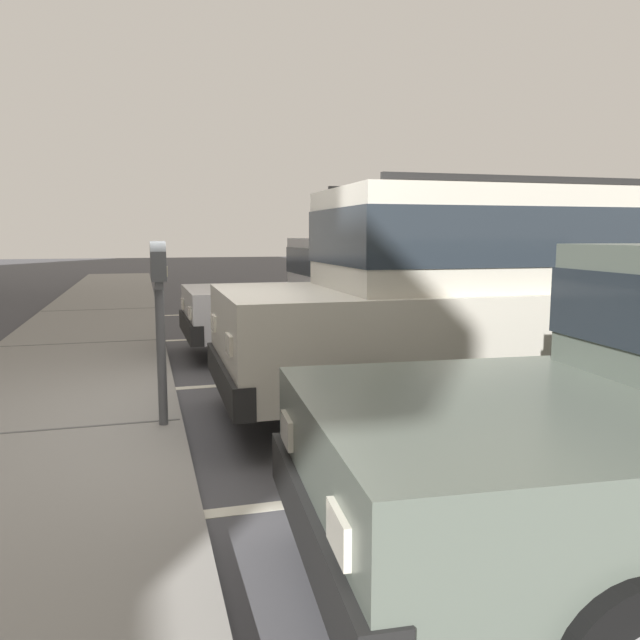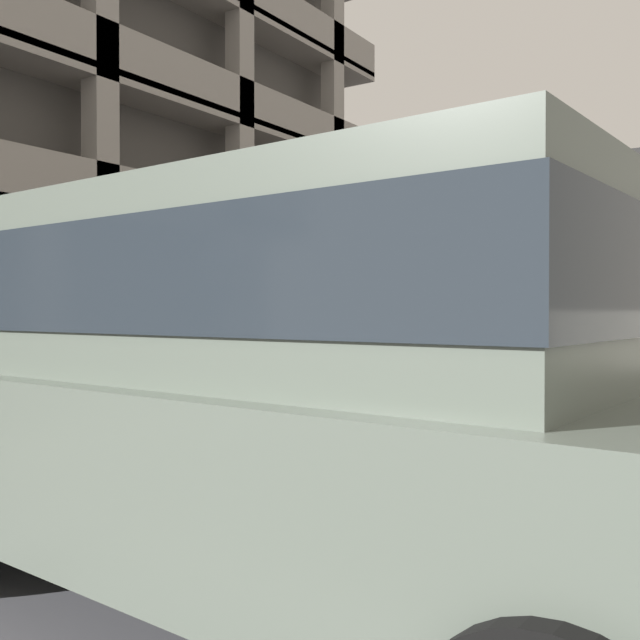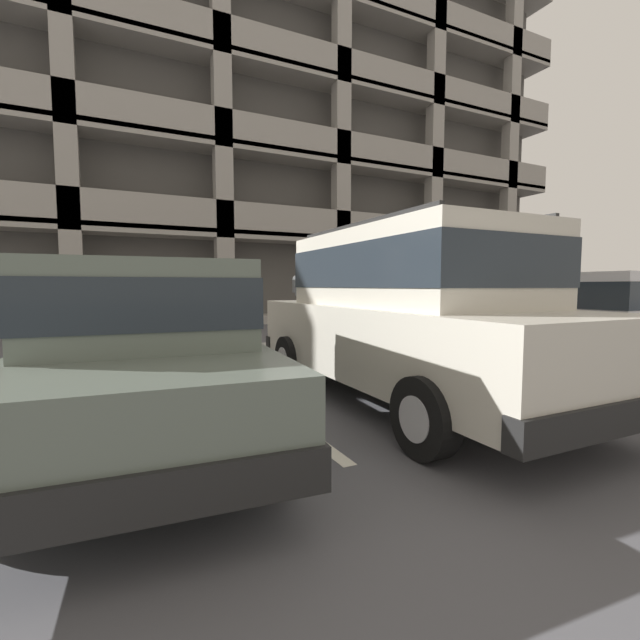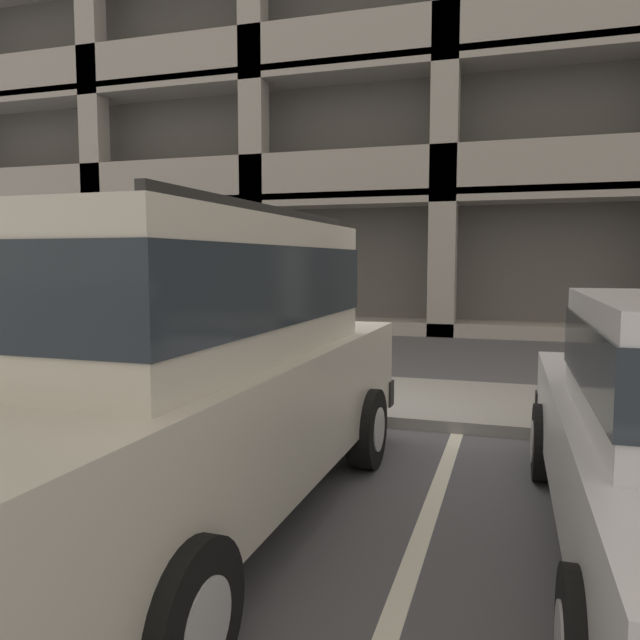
% 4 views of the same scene
% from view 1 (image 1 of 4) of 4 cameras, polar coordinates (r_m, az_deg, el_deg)
% --- Properties ---
extents(ground_plane, '(80.00, 80.00, 0.10)m').
position_cam_1_polar(ground_plane, '(5.24, -10.18, -10.53)').
color(ground_plane, '#4C4C51').
extents(sidewalk, '(40.00, 2.20, 0.12)m').
position_cam_1_polar(sidewalk, '(5.25, -24.67, -9.83)').
color(sidewalk, gray).
rests_on(sidewalk, ground_plane).
extents(parking_stall_lines, '(12.36, 4.80, 0.01)m').
position_cam_1_polar(parking_stall_lines, '(6.94, 0.12, -5.40)').
color(parking_stall_lines, silver).
rests_on(parking_stall_lines, ground_plane).
extents(silver_suv, '(2.07, 4.80, 2.03)m').
position_cam_1_polar(silver_suv, '(5.79, 15.05, 2.58)').
color(silver_suv, beige).
rests_on(silver_suv, ground_plane).
extents(dark_hatchback, '(1.89, 4.50, 1.54)m').
position_cam_1_polar(dark_hatchback, '(8.62, 3.40, 2.68)').
color(dark_hatchback, silver).
rests_on(dark_hatchback, ground_plane).
extents(parking_meter_near, '(0.35, 0.12, 1.42)m').
position_cam_1_polar(parking_meter_near, '(4.88, -14.50, 2.76)').
color(parking_meter_near, '#595B60').
rests_on(parking_meter_near, sidewalk).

